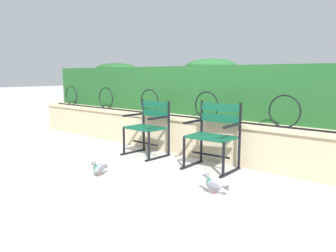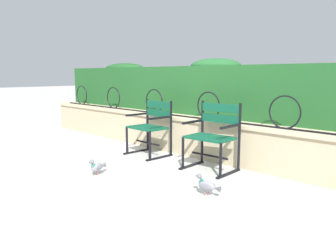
{
  "view_description": "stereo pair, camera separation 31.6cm",
  "coord_description": "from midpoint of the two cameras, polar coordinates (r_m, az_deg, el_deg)",
  "views": [
    {
      "loc": [
        3.02,
        -3.34,
        1.27
      ],
      "look_at": [
        0.0,
        0.12,
        0.55
      ],
      "focal_mm": 35.85,
      "sensor_mm": 36.0,
      "label": 1
    },
    {
      "loc": [
        3.25,
        -3.13,
        1.27
      ],
      "look_at": [
        0.0,
        0.12,
        0.55
      ],
      "focal_mm": 35.85,
      "sensor_mm": 36.0,
      "label": 2
    }
  ],
  "objects": [
    {
      "name": "ground_plane",
      "position": [
        4.68,
        -2.96,
        -6.86
      ],
      "size": [
        60.0,
        60.0,
        0.0
      ],
      "primitive_type": "plane",
      "color": "#B7B5AF"
    },
    {
      "name": "stone_wall",
      "position": [
        5.23,
        3.42,
        -1.81
      ],
      "size": [
        8.26,
        0.41,
        0.59
      ],
      "color": "tan",
      "rests_on": "ground"
    },
    {
      "name": "iron_arch_fence",
      "position": [
        5.31,
        0.21,
        3.47
      ],
      "size": [
        7.71,
        0.02,
        0.42
      ],
      "color": "black",
      "rests_on": "stone_wall"
    },
    {
      "name": "hedge_row",
      "position": [
        5.58,
        6.45,
        6.29
      ],
      "size": [
        8.1,
        0.68,
        0.93
      ],
      "color": "#1E5123",
      "rests_on": "stone_wall"
    },
    {
      "name": "park_chair_left",
      "position": [
        5.26,
        -5.07,
        0.03
      ],
      "size": [
        0.62,
        0.54,
        0.86
      ],
      "color": "#0F4C33",
      "rests_on": "ground"
    },
    {
      "name": "park_chair_right",
      "position": [
        4.5,
        5.83,
        -1.33
      ],
      "size": [
        0.66,
        0.55,
        0.9
      ],
      "color": "#0F4C33",
      "rests_on": "ground"
    },
    {
      "name": "pigeon_near_chairs",
      "position": [
        4.32,
        -13.75,
        -6.93
      ],
      "size": [
        0.15,
        0.29,
        0.22
      ],
      "color": "gray",
      "rests_on": "ground"
    },
    {
      "name": "pigeon_far_side",
      "position": [
        3.6,
        5.43,
        -9.89
      ],
      "size": [
        0.29,
        0.13,
        0.22
      ],
      "color": "gray",
      "rests_on": "ground"
    }
  ]
}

